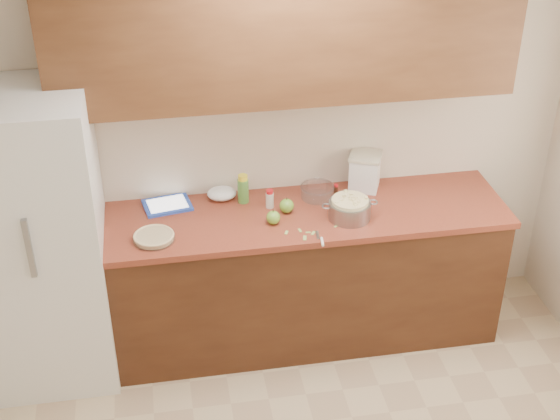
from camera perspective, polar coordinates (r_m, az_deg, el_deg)
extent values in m
plane|color=silver|center=(2.64, 6.93, 14.51)|extent=(3.60, 3.60, 0.00)
plane|color=beige|center=(4.75, 0.01, 5.69)|extent=(3.60, 0.00, 3.60)
cube|color=#472514|center=(4.92, 0.66, -5.02)|extent=(2.60, 0.65, 0.88)
cube|color=#9B442A|center=(4.66, 0.69, -0.45)|extent=(2.64, 0.68, 0.04)
cube|color=brown|center=(4.35, 0.40, 12.47)|extent=(2.60, 0.34, 0.70)
cube|color=white|center=(4.63, -17.05, -2.26)|extent=(0.70, 0.70, 1.80)
cylinder|color=silver|center=(4.46, -9.20, -2.00)|extent=(0.24, 0.24, 0.03)
cylinder|color=beige|center=(4.46, -9.21, -1.99)|extent=(0.22, 0.22, 0.03)
torus|color=beige|center=(4.45, -9.22, -1.86)|extent=(0.23, 0.23, 0.02)
cylinder|color=gray|center=(4.60, 5.11, 0.00)|extent=(0.25, 0.25, 0.11)
torus|color=gray|center=(4.55, 3.43, 0.27)|extent=(0.06, 0.06, 0.01)
torus|color=gray|center=(4.62, 6.81, 0.58)|extent=(0.06, 0.06, 0.01)
cylinder|color=beige|center=(4.59, 5.12, 0.17)|extent=(0.22, 0.22, 0.11)
cube|color=white|center=(4.90, 6.21, 2.74)|extent=(0.23, 0.23, 0.22)
cube|color=beige|center=(4.84, 6.28, 3.97)|extent=(0.25, 0.25, 0.02)
cube|color=blue|center=(4.77, -8.24, 0.36)|extent=(0.31, 0.26, 0.02)
cube|color=white|center=(4.76, -8.25, 0.47)|extent=(0.25, 0.20, 0.00)
cube|color=gray|center=(4.46, 2.77, -1.84)|extent=(0.03, 0.09, 0.00)
cylinder|color=white|center=(4.39, 3.11, -2.33)|extent=(0.02, 0.08, 0.02)
cylinder|color=#4C8C38|center=(4.74, -2.71, 1.41)|extent=(0.07, 0.07, 0.15)
cylinder|color=yellow|center=(4.69, -2.74, 2.38)|extent=(0.06, 0.06, 0.03)
cylinder|color=beige|center=(4.69, -0.76, 0.72)|extent=(0.05, 0.05, 0.10)
cylinder|color=red|center=(4.66, -0.76, 1.34)|extent=(0.04, 0.04, 0.02)
cylinder|color=black|center=(4.82, 4.10, 1.38)|extent=(0.03, 0.03, 0.07)
cylinder|color=red|center=(4.80, 4.12, 1.81)|extent=(0.02, 0.02, 0.01)
cylinder|color=silver|center=(4.81, 2.75, 1.35)|extent=(0.20, 0.20, 0.08)
torus|color=silver|center=(4.79, 2.76, 1.73)|extent=(0.21, 0.21, 0.01)
ellipsoid|color=white|center=(4.80, -4.28, 1.22)|extent=(0.22, 0.20, 0.07)
sphere|color=#6CA12F|center=(4.53, -0.50, -0.56)|extent=(0.08, 0.08, 0.08)
cylinder|color=#3F2D19|center=(4.51, -0.50, -0.05)|extent=(0.01, 0.01, 0.01)
sphere|color=#6CA12F|center=(4.64, 0.49, 0.31)|extent=(0.09, 0.09, 0.09)
cylinder|color=#3F2D19|center=(4.62, 0.49, 0.84)|extent=(0.01, 0.01, 0.01)
cube|color=#99BA5A|center=(4.47, 2.44, -1.69)|extent=(0.04, 0.04, 0.00)
cube|color=#99BA5A|center=(4.49, 1.47, -1.50)|extent=(0.02, 0.04, 0.00)
cube|color=#99BA5A|center=(4.43, 1.83, -2.05)|extent=(0.03, 0.05, 0.00)
cube|color=#99BA5A|center=(4.48, 2.08, -1.65)|extent=(0.03, 0.02, 0.00)
cube|color=#99BA5A|center=(4.47, 0.47, -1.66)|extent=(0.03, 0.04, 0.00)
cube|color=#99BA5A|center=(4.54, 4.13, -1.18)|extent=(0.03, 0.03, 0.00)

